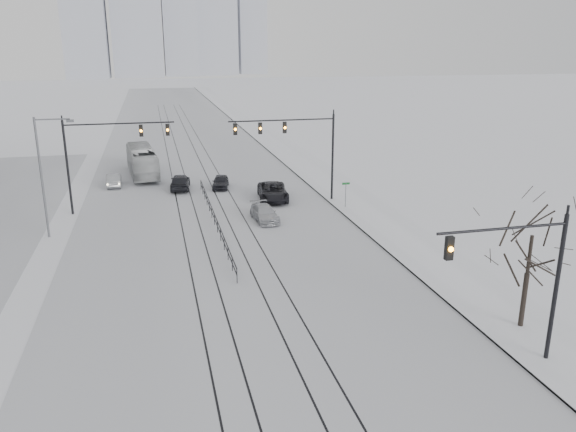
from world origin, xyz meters
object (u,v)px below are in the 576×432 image
(sedan_sb_outer, at_px, (114,180))
(box_truck, at_px, (142,161))
(traffic_mast_near, at_px, (527,271))
(sedan_nb_right, at_px, (265,213))
(sedan_sb_inner, at_px, (180,182))
(sedan_nb_far, at_px, (221,182))
(sedan_nb_front, at_px, (273,192))
(bare_tree, at_px, (531,245))

(sedan_sb_outer, bearing_deg, box_truck, -123.13)
(traffic_mast_near, distance_m, sedan_nb_right, 25.42)
(sedan_sb_inner, xyz_separation_m, box_truck, (-3.70, 7.58, 0.79))
(sedan_nb_right, bearing_deg, traffic_mast_near, -78.46)
(sedan_nb_far, bearing_deg, sedan_sb_outer, 173.38)
(sedan_sb_inner, xyz_separation_m, sedan_nb_right, (6.15, -12.38, -0.16))
(sedan_sb_inner, relative_size, sedan_nb_right, 1.07)
(sedan_nb_front, bearing_deg, sedan_sb_inner, 149.98)
(sedan_sb_outer, distance_m, sedan_nb_far, 11.07)
(traffic_mast_near, height_order, sedan_nb_front, traffic_mast_near)
(sedan_nb_front, bearing_deg, sedan_sb_outer, 155.16)
(sedan_sb_inner, xyz_separation_m, sedan_sb_outer, (-6.55, 2.96, -0.13))
(sedan_sb_inner, bearing_deg, sedan_sb_outer, -18.12)
(sedan_nb_right, xyz_separation_m, sedan_nb_far, (-2.15, 11.99, 0.02))
(traffic_mast_near, relative_size, sedan_nb_far, 1.84)
(sedan_nb_front, relative_size, sedan_nb_right, 1.32)
(sedan_nb_front, bearing_deg, sedan_nb_far, 132.90)
(traffic_mast_near, bearing_deg, sedan_sb_inner, 109.26)
(sedan_sb_outer, xyz_separation_m, sedan_nb_far, (10.55, -3.35, -0.01))
(bare_tree, relative_size, sedan_nb_front, 1.07)
(sedan_sb_outer, relative_size, sedan_nb_right, 0.93)
(sedan_nb_front, distance_m, sedan_nb_far, 7.12)
(traffic_mast_near, distance_m, sedan_sb_inner, 38.95)
(traffic_mast_near, relative_size, sedan_sb_outer, 1.75)
(sedan_nb_front, bearing_deg, sedan_nb_right, -101.28)
(traffic_mast_near, distance_m, sedan_nb_far, 37.46)
(sedan_nb_right, distance_m, box_truck, 22.28)
(bare_tree, distance_m, box_truck, 45.40)
(sedan_sb_outer, bearing_deg, sedan_nb_far, 160.92)
(bare_tree, relative_size, sedan_sb_inner, 1.32)
(box_truck, bearing_deg, traffic_mast_near, 105.13)
(sedan_sb_inner, height_order, box_truck, box_truck)
(traffic_mast_near, relative_size, bare_tree, 1.15)
(traffic_mast_near, xyz_separation_m, sedan_nb_far, (-8.78, 36.20, -3.91))
(sedan_nb_front, xyz_separation_m, sedan_nb_right, (-2.04, -6.23, -0.16))
(bare_tree, height_order, sedan_sb_inner, bare_tree)
(sedan_sb_outer, bearing_deg, traffic_mast_near, 114.58)
(sedan_nb_right, bearing_deg, box_truck, 112.47)
(bare_tree, bearing_deg, sedan_nb_front, 104.32)
(sedan_sb_inner, height_order, sedan_nb_front, sedan_nb_front)
(sedan_sb_outer, bearing_deg, sedan_nb_right, 128.15)
(sedan_nb_far, distance_m, box_truck, 11.13)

